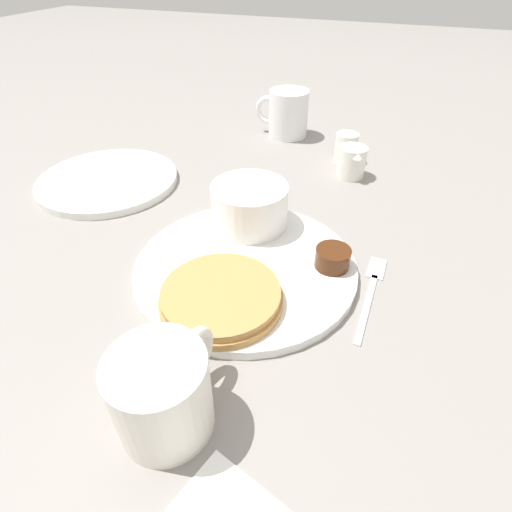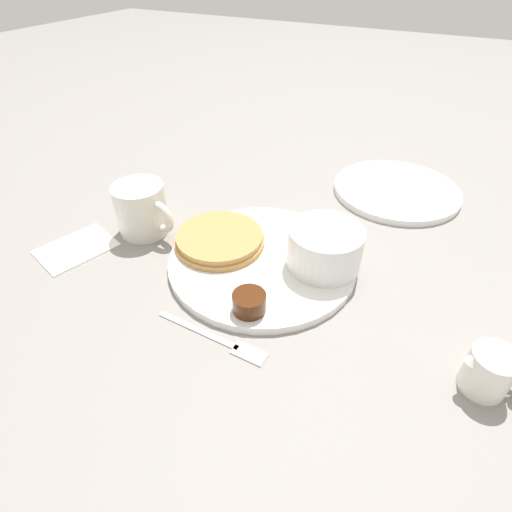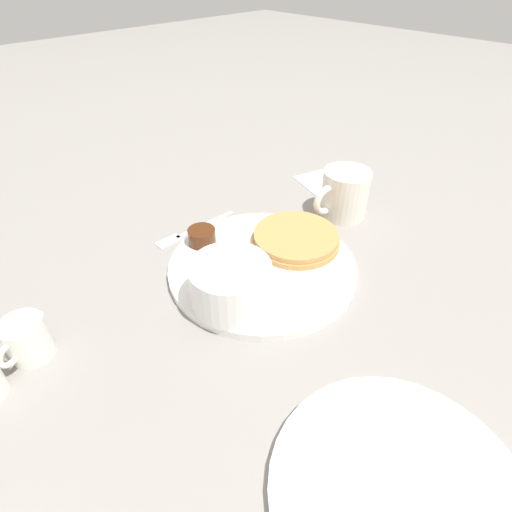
{
  "view_description": "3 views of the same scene",
  "coord_description": "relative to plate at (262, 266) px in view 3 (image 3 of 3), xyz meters",
  "views": [
    {
      "loc": [
        0.15,
        -0.35,
        0.33
      ],
      "look_at": [
        0.01,
        -0.0,
        0.03
      ],
      "focal_mm": 28.0,
      "sensor_mm": 36.0,
      "label": 1
    },
    {
      "loc": [
        0.41,
        0.2,
        0.38
      ],
      "look_at": [
        0.02,
        -0.0,
        0.02
      ],
      "focal_mm": 28.0,
      "sensor_mm": 36.0,
      "label": 2
    },
    {
      "loc": [
        -0.32,
        0.32,
        0.38
      ],
      "look_at": [
        -0.01,
        0.02,
        0.04
      ],
      "focal_mm": 28.0,
      "sensor_mm": 36.0,
      "label": 3
    }
  ],
  "objects": [
    {
      "name": "butter_ramekin",
      "position": [
        -0.02,
        0.1,
        0.02
      ],
      "size": [
        0.05,
        0.05,
        0.05
      ],
      "color": "white",
      "rests_on": "plate"
    },
    {
      "name": "coffee_mug",
      "position": [
        0.01,
        -0.21,
        0.04
      ],
      "size": [
        0.08,
        0.11,
        0.08
      ],
      "color": "silver",
      "rests_on": "ground_plane"
    },
    {
      "name": "napkin",
      "position": [
        0.1,
        -0.27,
        -0.0
      ],
      "size": [
        0.13,
        0.11,
        0.0
      ],
      "color": "white",
      "rests_on": "ground_plane"
    },
    {
      "name": "fork",
      "position": [
        0.15,
        0.02,
        -0.0
      ],
      "size": [
        0.02,
        0.15,
        0.0
      ],
      "color": "silver",
      "rests_on": "ground_plane"
    },
    {
      "name": "far_plate",
      "position": [
        -0.3,
        0.13,
        0.0
      ],
      "size": [
        0.23,
        0.23,
        0.01
      ],
      "color": "white",
      "rests_on": "ground_plane"
    },
    {
      "name": "plate",
      "position": [
        0.0,
        0.0,
        0.0
      ],
      "size": [
        0.28,
        0.28,
        0.01
      ],
      "color": "white",
      "rests_on": "ground_plane"
    },
    {
      "name": "pancake_stack",
      "position": [
        -0.0,
        -0.07,
        0.01
      ],
      "size": [
        0.14,
        0.14,
        0.02
      ],
      "color": "#B78447",
      "rests_on": "plate"
    },
    {
      "name": "bowl",
      "position": [
        -0.03,
        0.08,
        0.04
      ],
      "size": [
        0.1,
        0.1,
        0.06
      ],
      "color": "white",
      "rests_on": "plate"
    },
    {
      "name": "creamer_pitcher_near",
      "position": [
        0.08,
        0.3,
        0.02
      ],
      "size": [
        0.05,
        0.07,
        0.05
      ],
      "color": "white",
      "rests_on": "ground_plane"
    },
    {
      "name": "ground_plane",
      "position": [
        0.0,
        0.0,
        -0.01
      ],
      "size": [
        4.0,
        4.0,
        0.0
      ],
      "primitive_type": "plane",
      "color": "gray"
    },
    {
      "name": "syrup_cup",
      "position": [
        0.1,
        0.03,
        0.02
      ],
      "size": [
        0.04,
        0.04,
        0.02
      ],
      "color": "#47230F",
      "rests_on": "plate"
    }
  ]
}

